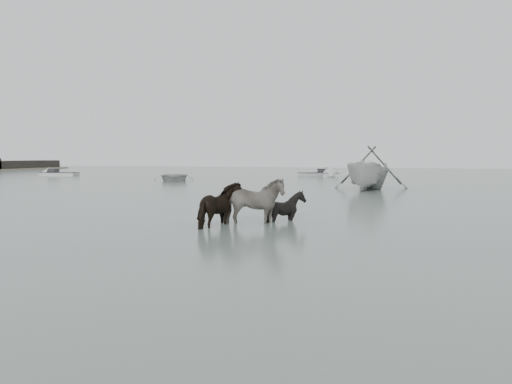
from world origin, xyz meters
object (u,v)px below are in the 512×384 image
pony_black (286,200)px  pony_pinto (253,197)px  pony_dark (223,200)px  rowboat_lead (174,175)px

pony_black → pony_pinto: bearing=136.7°
pony_pinto → pony_dark: size_ratio=1.24×
pony_pinto → pony_dark: 1.01m
pony_pinto → pony_dark: pony_pinto is taller
pony_pinto → pony_black: (0.82, 1.10, -0.16)m
pony_dark → rowboat_lead: pony_dark is taller
pony_dark → rowboat_lead: size_ratio=0.34×
rowboat_lead → pony_black: bearing=-81.7°
pony_pinto → pony_black: size_ratio=1.45×
pony_pinto → pony_black: pony_pinto is taller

